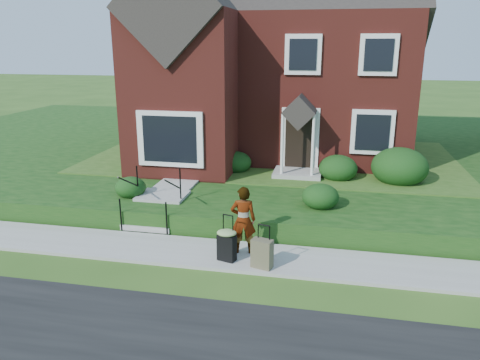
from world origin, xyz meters
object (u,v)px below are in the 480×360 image
(front_steps, at_px, (157,206))
(suitcase_olive, at_px, (262,254))
(woman, at_px, (243,220))
(suitcase_black, at_px, (227,243))

(front_steps, height_order, suitcase_olive, front_steps)
(woman, relative_size, suitcase_black, 1.50)
(woman, relative_size, suitcase_olive, 1.65)
(suitcase_black, xyz_separation_m, suitcase_olive, (0.86, -0.19, -0.09))
(suitcase_black, relative_size, suitcase_olive, 1.10)
(suitcase_black, bearing_deg, front_steps, 155.57)
(suitcase_black, bearing_deg, woman, 76.57)
(suitcase_black, height_order, suitcase_olive, suitcase_black)
(woman, distance_m, suitcase_black, 0.71)
(suitcase_black, distance_m, suitcase_olive, 0.89)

